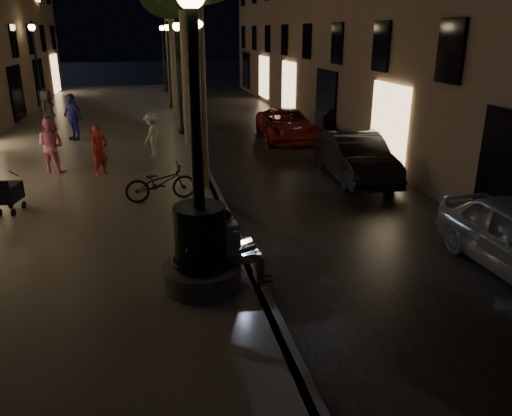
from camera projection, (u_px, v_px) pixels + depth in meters
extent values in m
plane|color=black|center=(191.00, 143.00, 21.15)|extent=(120.00, 120.00, 0.00)
cube|color=black|center=(260.00, 139.00, 21.74)|extent=(6.00, 45.00, 0.02)
cube|color=slate|center=(93.00, 145.00, 20.31)|extent=(8.00, 45.00, 0.20)
cube|color=#59595B|center=(191.00, 140.00, 21.11)|extent=(0.25, 45.00, 0.20)
cylinder|color=#59595B|center=(202.00, 275.00, 8.85)|extent=(1.40, 1.40, 0.40)
cylinder|color=black|center=(200.00, 236.00, 8.60)|extent=(0.90, 0.90, 1.10)
torus|color=black|center=(201.00, 260.00, 8.75)|extent=(1.04, 1.04, 0.10)
torus|color=black|center=(199.00, 215.00, 8.46)|extent=(0.89, 0.89, 0.09)
cylinder|color=black|center=(195.00, 111.00, 7.87)|extent=(0.20, 0.20, 3.20)
cube|color=gray|center=(232.00, 257.00, 8.86)|extent=(0.38, 0.25, 0.19)
cube|color=white|center=(228.00, 239.00, 8.73)|extent=(0.47, 0.27, 0.60)
sphere|color=tan|center=(226.00, 219.00, 8.59)|extent=(0.22, 0.22, 0.22)
sphere|color=black|center=(225.00, 216.00, 8.57)|extent=(0.22, 0.22, 0.22)
cube|color=gray|center=(247.00, 258.00, 8.82)|extent=(0.48, 0.14, 0.15)
cube|color=gray|center=(245.00, 254.00, 9.00)|extent=(0.48, 0.14, 0.15)
cube|color=gray|center=(260.00, 270.00, 8.95)|extent=(0.14, 0.13, 0.49)
cube|color=gray|center=(258.00, 265.00, 9.13)|extent=(0.14, 0.13, 0.49)
cube|color=black|center=(265.00, 280.00, 9.05)|extent=(0.27, 0.11, 0.03)
cube|color=black|center=(263.00, 276.00, 9.23)|extent=(0.27, 0.11, 0.03)
cube|color=black|center=(247.00, 252.00, 8.89)|extent=(0.25, 0.35, 0.02)
cube|color=black|center=(238.00, 247.00, 8.81)|extent=(0.09, 0.35, 0.23)
cube|color=#ADCCF7|center=(239.00, 246.00, 8.82)|extent=(0.07, 0.32, 0.19)
cylinder|color=#6B604C|center=(202.00, 99.00, 13.75)|extent=(0.28, 0.28, 5.00)
cylinder|color=#6B604C|center=(185.00, 78.00, 19.26)|extent=(0.28, 0.28, 5.10)
cylinder|color=#6B604C|center=(174.00, 70.00, 24.80)|extent=(0.28, 0.28, 4.90)
cylinder|color=#6B604C|center=(169.00, 60.00, 30.28)|extent=(0.28, 0.28, 5.20)
cylinder|color=black|center=(203.00, 183.00, 14.54)|extent=(0.28, 0.28, 0.20)
cylinder|color=black|center=(200.00, 110.00, 13.84)|extent=(0.12, 0.12, 4.40)
sphere|color=#FFD88C|center=(197.00, 24.00, 13.08)|extent=(0.36, 0.36, 0.36)
cone|color=black|center=(197.00, 14.00, 13.00)|extent=(0.30, 0.30, 0.22)
cylinder|color=black|center=(182.00, 132.00, 21.90)|extent=(0.28, 0.28, 0.20)
cylinder|color=black|center=(180.00, 83.00, 21.20)|extent=(0.12, 0.12, 4.40)
sphere|color=#FFD88C|center=(177.00, 26.00, 20.44)|extent=(0.36, 0.36, 0.36)
cone|color=black|center=(176.00, 20.00, 20.36)|extent=(0.30, 0.30, 0.22)
cylinder|color=black|center=(172.00, 106.00, 29.27)|extent=(0.28, 0.28, 0.20)
cylinder|color=black|center=(170.00, 69.00, 28.56)|extent=(0.12, 0.12, 4.40)
sphere|color=#FFD88C|center=(167.00, 27.00, 27.80)|extent=(0.36, 0.36, 0.36)
cone|color=black|center=(167.00, 23.00, 27.72)|extent=(0.30, 0.30, 0.22)
cylinder|color=black|center=(166.00, 91.00, 36.63)|extent=(0.28, 0.28, 0.20)
cylinder|color=black|center=(164.00, 61.00, 35.92)|extent=(0.12, 0.12, 4.40)
sphere|color=#FFD88C|center=(162.00, 28.00, 35.17)|extent=(0.36, 0.36, 0.36)
cone|color=black|center=(162.00, 24.00, 35.08)|extent=(0.30, 0.30, 0.22)
cylinder|color=black|center=(43.00, 110.00, 27.85)|extent=(0.28, 0.28, 0.20)
cylinder|color=black|center=(38.00, 71.00, 27.14)|extent=(0.12, 0.12, 4.40)
sphere|color=#FFD88C|center=(32.00, 27.00, 26.38)|extent=(0.36, 0.36, 0.36)
cone|color=black|center=(31.00, 22.00, 26.30)|extent=(0.30, 0.30, 0.22)
cube|color=black|center=(9.00, 193.00, 12.31)|extent=(0.57, 0.78, 0.42)
cube|color=black|center=(1.00, 186.00, 11.91)|extent=(0.40, 0.24, 0.28)
cylinder|color=black|center=(0.00, 213.00, 12.19)|extent=(0.08, 0.19, 0.19)
cylinder|color=black|center=(14.00, 213.00, 12.19)|extent=(0.08, 0.19, 0.19)
cylinder|color=black|center=(11.00, 205.00, 12.72)|extent=(0.08, 0.19, 0.19)
cylinder|color=black|center=(24.00, 205.00, 12.72)|extent=(0.08, 0.19, 0.19)
cylinder|color=black|center=(14.00, 174.00, 12.54)|extent=(0.12, 0.42, 0.26)
imported|color=black|center=(355.00, 156.00, 15.81)|extent=(1.82, 4.53, 1.46)
imported|color=maroon|center=(287.00, 125.00, 21.56)|extent=(2.43, 4.76, 1.29)
imported|color=red|center=(100.00, 150.00, 15.49)|extent=(0.68, 0.64, 1.56)
imported|color=pink|center=(51.00, 145.00, 15.73)|extent=(1.07, 0.98, 1.79)
imported|color=silver|center=(152.00, 135.00, 17.84)|extent=(1.00, 1.16, 1.56)
imported|color=#292B97|center=(73.00, 117.00, 20.48)|extent=(1.09, 1.14, 1.90)
imported|color=#2F3034|center=(47.00, 110.00, 22.41)|extent=(0.80, 1.01, 1.82)
imported|color=black|center=(161.00, 183.00, 13.21)|extent=(1.94, 0.90, 0.98)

